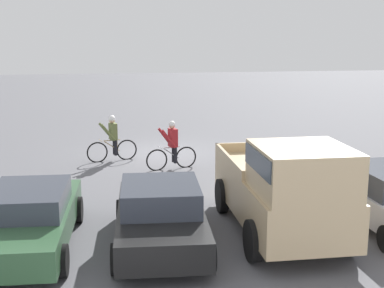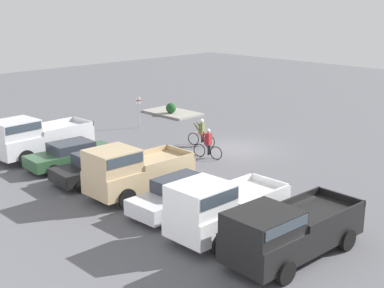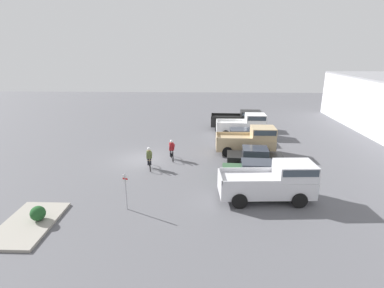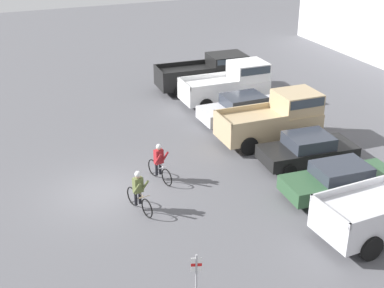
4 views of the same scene
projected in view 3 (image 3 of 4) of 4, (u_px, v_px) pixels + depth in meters
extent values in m
plane|color=#56565B|center=(142.00, 159.00, 24.64)|extent=(80.00, 80.00, 0.00)
cube|color=black|center=(236.00, 122.00, 33.85)|extent=(2.27, 5.63, 0.98)
cube|color=black|center=(251.00, 114.00, 33.47)|extent=(1.96, 2.30, 0.74)
cube|color=#333D47|center=(251.00, 113.00, 33.42)|extent=(2.01, 2.13, 0.32)
cube|color=black|center=(226.00, 114.00, 34.67)|extent=(0.23, 3.33, 0.25)
cube|color=black|center=(226.00, 118.00, 32.82)|extent=(0.23, 3.33, 0.25)
cube|color=black|center=(211.00, 116.00, 33.87)|extent=(2.03, 0.17, 0.25)
cylinder|color=black|center=(250.00, 124.00, 34.82)|extent=(0.25, 0.80, 0.79)
cylinder|color=black|center=(252.00, 128.00, 32.90)|extent=(0.25, 0.80, 0.79)
cylinder|color=black|center=(220.00, 123.00, 35.08)|extent=(0.25, 0.80, 0.79)
cylinder|color=black|center=(220.00, 127.00, 33.15)|extent=(0.25, 0.80, 0.79)
cube|color=white|center=(240.00, 128.00, 31.18)|extent=(2.02, 5.01, 0.96)
cube|color=white|center=(255.00, 119.00, 30.82)|extent=(1.84, 2.01, 0.98)
cube|color=#333D47|center=(256.00, 117.00, 30.76)|extent=(1.89, 1.86, 0.43)
cube|color=white|center=(230.00, 120.00, 31.94)|extent=(0.11, 3.00, 0.25)
cube|color=white|center=(232.00, 124.00, 30.13)|extent=(0.11, 3.00, 0.25)
cube|color=white|center=(217.00, 122.00, 31.10)|extent=(1.98, 0.10, 0.25)
cylinder|color=black|center=(254.00, 130.00, 32.19)|extent=(0.23, 0.82, 0.82)
cylinder|color=black|center=(257.00, 135.00, 30.31)|extent=(0.23, 0.82, 0.82)
cylinder|color=black|center=(225.00, 129.00, 32.32)|extent=(0.23, 0.82, 0.82)
cylinder|color=black|center=(226.00, 134.00, 30.43)|extent=(0.23, 0.82, 0.82)
cube|color=silver|center=(241.00, 138.00, 28.60)|extent=(1.92, 4.73, 0.64)
cube|color=#2D333D|center=(242.00, 132.00, 28.42)|extent=(1.69, 2.14, 0.55)
cylinder|color=black|center=(255.00, 138.00, 29.53)|extent=(0.19, 0.61, 0.60)
cylinder|color=black|center=(259.00, 143.00, 27.79)|extent=(0.19, 0.61, 0.60)
cylinder|color=black|center=(225.00, 138.00, 29.58)|extent=(0.19, 0.61, 0.60)
cylinder|color=black|center=(227.00, 143.00, 27.83)|extent=(0.19, 0.61, 0.60)
cube|color=tan|center=(245.00, 143.00, 25.84)|extent=(2.08, 5.00, 0.99)
cube|color=tan|center=(263.00, 133.00, 25.48)|extent=(1.88, 2.01, 0.97)
cube|color=#333D47|center=(263.00, 130.00, 25.41)|extent=(1.94, 1.86, 0.43)
cube|color=tan|center=(233.00, 133.00, 26.62)|extent=(0.12, 2.99, 0.25)
cube|color=tan|center=(235.00, 140.00, 24.78)|extent=(0.12, 2.99, 0.25)
cube|color=tan|center=(217.00, 136.00, 25.76)|extent=(2.01, 0.11, 0.25)
cylinder|color=black|center=(260.00, 145.00, 26.87)|extent=(0.23, 0.88, 0.88)
cylinder|color=black|center=(265.00, 152.00, 24.95)|extent=(0.23, 0.88, 0.88)
cylinder|color=black|center=(226.00, 145.00, 27.00)|extent=(0.23, 0.88, 0.88)
cylinder|color=black|center=(228.00, 152.00, 25.09)|extent=(0.23, 0.88, 0.88)
cube|color=black|center=(255.00, 158.00, 23.26)|extent=(2.14, 4.39, 0.60)
cube|color=#2D333D|center=(255.00, 151.00, 23.08)|extent=(1.79, 2.03, 0.54)
cylinder|color=black|center=(271.00, 158.00, 24.08)|extent=(0.22, 0.64, 0.63)
cylinder|color=black|center=(274.00, 166.00, 22.33)|extent=(0.22, 0.64, 0.63)
cylinder|color=black|center=(236.00, 157.00, 24.35)|extent=(0.22, 0.64, 0.63)
cylinder|color=black|center=(237.00, 165.00, 22.59)|extent=(0.22, 0.64, 0.63)
cube|color=#2D5133|center=(257.00, 172.00, 20.60)|extent=(2.01, 4.78, 0.59)
cube|color=#2D333D|center=(257.00, 165.00, 20.44)|extent=(1.69, 2.20, 0.49)
cylinder|color=black|center=(276.00, 172.00, 21.38)|extent=(0.22, 0.65, 0.64)
cylinder|color=black|center=(281.00, 182.00, 19.72)|extent=(0.22, 0.65, 0.64)
cylinder|color=black|center=(234.00, 170.00, 21.63)|extent=(0.22, 0.65, 0.64)
cylinder|color=black|center=(235.00, 180.00, 19.98)|extent=(0.22, 0.65, 0.64)
cube|color=silver|center=(266.00, 186.00, 17.83)|extent=(2.34, 5.65, 1.01)
cube|color=silver|center=(295.00, 170.00, 17.57)|extent=(1.99, 2.32, 0.91)
cube|color=#333D47|center=(295.00, 167.00, 17.51)|extent=(2.04, 2.14, 0.40)
cube|color=silver|center=(245.00, 170.00, 18.55)|extent=(0.26, 3.33, 0.25)
cube|color=silver|center=(251.00, 183.00, 16.69)|extent=(0.26, 3.33, 0.25)
cube|color=silver|center=(220.00, 176.00, 17.58)|extent=(2.04, 0.19, 0.25)
cylinder|color=black|center=(288.00, 185.00, 18.98)|extent=(0.27, 0.91, 0.90)
cylinder|color=black|center=(299.00, 200.00, 17.04)|extent=(0.27, 0.91, 0.90)
cylinder|color=black|center=(234.00, 185.00, 18.91)|extent=(0.27, 0.91, 0.90)
cylinder|color=black|center=(239.00, 201.00, 16.97)|extent=(0.27, 0.91, 0.90)
torus|color=black|center=(150.00, 166.00, 22.21)|extent=(0.76, 0.23, 0.77)
torus|color=black|center=(149.00, 161.00, 23.24)|extent=(0.76, 0.23, 0.77)
cylinder|color=tan|center=(149.00, 161.00, 22.67)|extent=(0.56, 0.17, 0.41)
cylinder|color=tan|center=(149.00, 159.00, 22.60)|extent=(0.59, 0.18, 0.04)
cylinder|color=tan|center=(149.00, 161.00, 22.85)|extent=(0.04, 0.04, 0.38)
cylinder|color=tan|center=(150.00, 160.00, 22.21)|extent=(0.13, 0.45, 0.02)
cylinder|color=black|center=(151.00, 161.00, 22.80)|extent=(0.14, 0.14, 0.57)
cylinder|color=black|center=(148.00, 162.00, 22.77)|extent=(0.14, 0.14, 0.57)
cube|color=#5B6638|center=(149.00, 155.00, 22.56)|extent=(0.32, 0.41, 0.60)
cylinder|color=#5B6638|center=(152.00, 155.00, 22.38)|extent=(0.54, 0.21, 0.65)
cylinder|color=#5B6638|center=(147.00, 156.00, 22.32)|extent=(0.54, 0.21, 0.65)
sphere|color=tan|center=(149.00, 149.00, 22.41)|extent=(0.22, 0.22, 0.22)
sphere|color=silver|center=(149.00, 149.00, 22.39)|extent=(0.24, 0.24, 0.24)
torus|color=black|center=(173.00, 157.00, 24.07)|extent=(0.75, 0.23, 0.76)
torus|color=black|center=(171.00, 153.00, 25.06)|extent=(0.75, 0.23, 0.76)
cylinder|color=silver|center=(172.00, 153.00, 24.51)|extent=(0.55, 0.16, 0.40)
cylinder|color=silver|center=(172.00, 151.00, 24.44)|extent=(0.58, 0.17, 0.04)
cylinder|color=silver|center=(171.00, 152.00, 24.68)|extent=(0.04, 0.04, 0.37)
cylinder|color=silver|center=(172.00, 152.00, 24.06)|extent=(0.13, 0.45, 0.02)
cylinder|color=black|center=(173.00, 153.00, 24.64)|extent=(0.14, 0.14, 0.56)
cylinder|color=black|center=(171.00, 153.00, 24.60)|extent=(0.14, 0.14, 0.56)
cube|color=maroon|center=(172.00, 147.00, 24.39)|extent=(0.32, 0.41, 0.62)
cylinder|color=maroon|center=(174.00, 147.00, 24.23)|extent=(0.53, 0.21, 0.67)
cylinder|color=maroon|center=(170.00, 147.00, 24.16)|extent=(0.53, 0.21, 0.67)
sphere|color=tan|center=(171.00, 142.00, 24.24)|extent=(0.20, 0.20, 0.20)
sphere|color=silver|center=(171.00, 141.00, 24.23)|extent=(0.22, 0.22, 0.22)
cylinder|color=#9E9EA3|center=(126.00, 192.00, 16.64)|extent=(0.06, 0.06, 2.22)
cube|color=white|center=(125.00, 179.00, 16.41)|extent=(0.11, 0.29, 0.45)
cube|color=red|center=(125.00, 179.00, 16.41)|extent=(0.11, 0.29, 0.10)
cube|color=gray|center=(28.00, 224.00, 15.40)|extent=(4.32, 2.57, 0.15)
sphere|color=#1E4C23|center=(38.00, 213.00, 15.53)|extent=(0.77, 0.77, 0.77)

